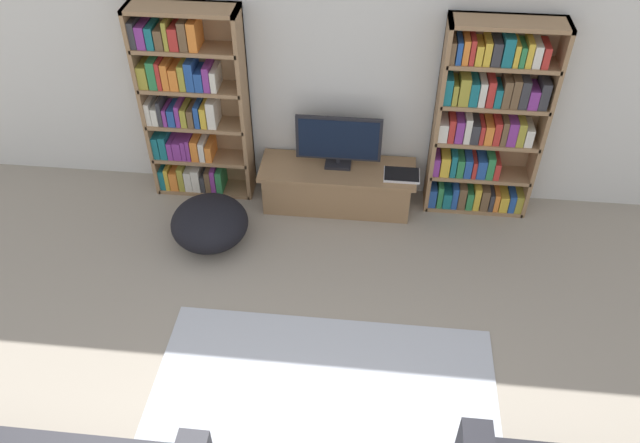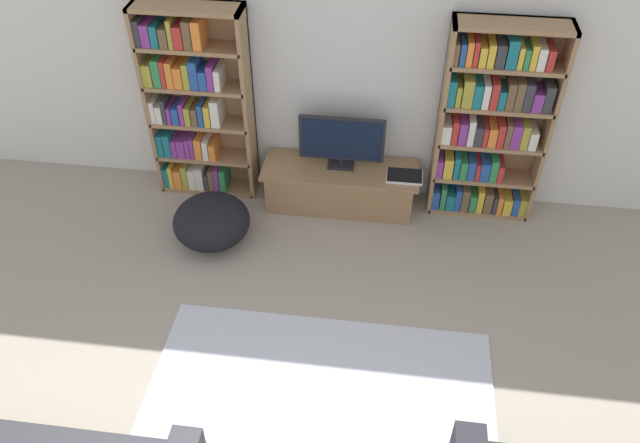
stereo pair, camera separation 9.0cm
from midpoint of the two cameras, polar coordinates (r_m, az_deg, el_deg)
name	(u,v)px [view 2 (the right image)]	position (r m, az deg, el deg)	size (l,w,h in m)	color
wall_back	(338,66)	(5.61, 2.13, 14.06)	(8.80, 0.06, 2.60)	silver
bookshelf_left	(194,105)	(5.89, -10.99, 10.39)	(0.95, 0.30, 1.86)	#93704C
bookshelf_right	(490,126)	(5.70, 15.75, 8.41)	(0.95, 0.30, 1.86)	#93704C
tv_stand	(340,186)	(5.93, 2.28, 3.24)	(1.45, 0.50, 0.42)	#8E6B47
television	(342,141)	(5.68, 2.45, 7.36)	(0.78, 0.16, 0.52)	black
laptop	(404,176)	(5.74, 8.18, 4.12)	(0.33, 0.22, 0.03)	silver
area_rug	(320,396)	(4.60, 0.55, -15.65)	(2.46, 1.41, 0.02)	#B2B7C1
beanbag_ottoman	(212,221)	(5.62, -9.43, 0.02)	(0.68, 0.68, 0.42)	black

